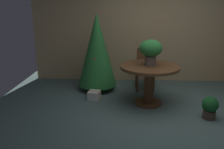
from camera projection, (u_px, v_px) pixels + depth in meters
The scene contains 8 objects.
ground_plane at pixel (168, 118), 3.96m from camera, with size 6.60×6.60×0.00m, color #4C6660.
back_wall_panel at pixel (155, 29), 5.71m from camera, with size 6.00×0.10×2.60m, color tan.
round_dining_table at pixel (149, 75), 4.42m from camera, with size 1.10×1.10×0.76m.
flower_vase at pixel (151, 50), 4.31m from camera, with size 0.42×0.42×0.48m.
wooden_chair_far at pixel (145, 67), 5.31m from camera, with size 0.41×0.43×0.92m.
holiday_tree at pixel (97, 50), 5.13m from camera, with size 0.85×0.85×1.71m.
gift_box_cream at pixel (94, 95), 4.79m from camera, with size 0.26×0.28×0.17m.
potted_plant at pixel (210, 107), 3.91m from camera, with size 0.27×0.27×0.39m.
Camera 1 is at (-0.78, -3.64, 1.82)m, focal length 37.62 mm.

